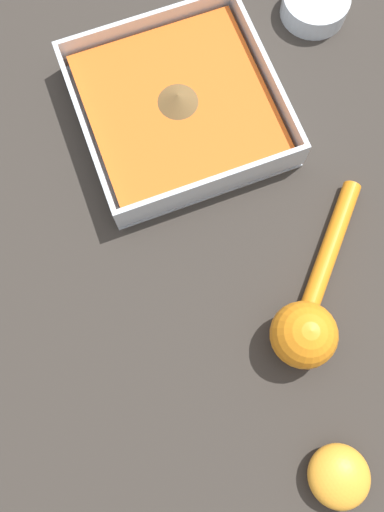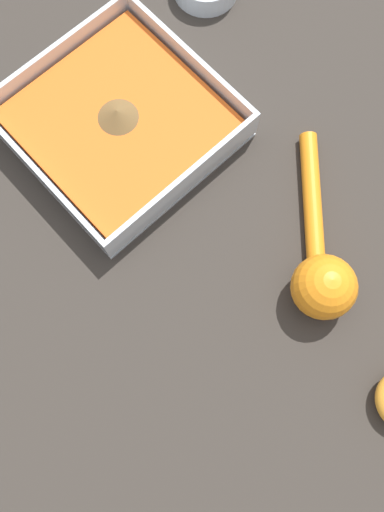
{
  "view_description": "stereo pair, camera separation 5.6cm",
  "coord_description": "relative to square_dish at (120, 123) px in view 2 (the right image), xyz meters",
  "views": [
    {
      "loc": [
        -0.34,
        0.12,
        0.57
      ],
      "look_at": [
        -0.21,
        0.07,
        0.03
      ],
      "focal_mm": 35.0,
      "sensor_mm": 36.0,
      "label": 1
    },
    {
      "loc": [
        -0.31,
        0.17,
        0.57
      ],
      "look_at": [
        -0.21,
        0.07,
        0.03
      ],
      "focal_mm": 35.0,
      "sensor_mm": 36.0,
      "label": 2
    }
  ],
  "objects": [
    {
      "name": "square_dish",
      "position": [
        0.0,
        0.0,
        0.0
      ],
      "size": [
        0.24,
        0.24,
        0.05
      ],
      "color": "silver",
      "rests_on": "ground_plane"
    },
    {
      "name": "ground_plane",
      "position": [
        0.02,
        -0.02,
        -0.02
      ],
      "size": [
        4.0,
        4.0,
        0.0
      ],
      "primitive_type": "plane",
      "color": "#332D28"
    },
    {
      "name": "lemon_squeezer",
      "position": [
        -0.3,
        -0.04,
        0.01
      ],
      "size": [
        0.19,
        0.18,
        0.07
      ],
      "rotation": [
        0.0,
        0.0,
        2.39
      ],
      "color": "orange",
      "rests_on": "ground_plane"
    }
  ]
}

